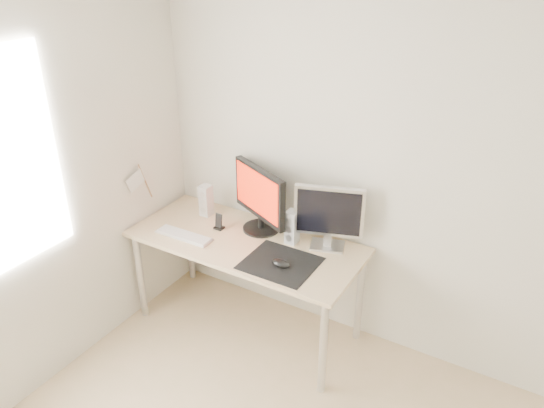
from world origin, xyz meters
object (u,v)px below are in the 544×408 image
at_px(desk, 246,250).
at_px(main_monitor, 260,197).
at_px(mouse, 281,263).
at_px(second_monitor, 329,215).
at_px(speaker_left, 206,200).
at_px(phone_dock, 219,224).
at_px(speaker_right, 292,227).
at_px(keyboard, 184,235).

distance_m(desk, main_monitor, 0.38).
distance_m(mouse, desk, 0.41).
relative_size(second_monitor, speaker_left, 1.87).
relative_size(mouse, phone_dock, 1.04).
height_order(second_monitor, speaker_right, second_monitor).
distance_m(second_monitor, speaker_right, 0.27).
height_order(desk, keyboard, keyboard).
bearing_deg(keyboard, speaker_right, 24.50).
bearing_deg(main_monitor, phone_dock, -152.23).
xyz_separation_m(second_monitor, speaker_right, (-0.23, -0.07, -0.12)).
height_order(mouse, phone_dock, phone_dock).
distance_m(desk, speaker_left, 0.52).
height_order(speaker_right, keyboard, speaker_right).
bearing_deg(keyboard, desk, 23.44).
distance_m(keyboard, phone_dock, 0.26).
height_order(mouse, second_monitor, second_monitor).
relative_size(desk, main_monitor, 3.10).
bearing_deg(mouse, speaker_left, 158.52).
xyz_separation_m(mouse, keyboard, (-0.76, -0.02, -0.02)).
bearing_deg(keyboard, phone_dock, 55.30).
relative_size(second_monitor, speaker_right, 1.87).
xyz_separation_m(main_monitor, second_monitor, (0.50, 0.03, -0.01)).
xyz_separation_m(mouse, main_monitor, (-0.36, 0.33, 0.23)).
bearing_deg(keyboard, speaker_left, 99.40).
relative_size(main_monitor, phone_dock, 4.44).
relative_size(mouse, desk, 0.08).
height_order(second_monitor, keyboard, second_monitor).
bearing_deg(mouse, desk, 156.88).
xyz_separation_m(desk, phone_dock, (-0.25, 0.04, 0.11)).
xyz_separation_m(speaker_right, keyboard, (-0.68, -0.31, -0.11)).
bearing_deg(speaker_left, keyboard, -80.60).
bearing_deg(desk, phone_dock, 170.97).
height_order(mouse, desk, mouse).
bearing_deg(main_monitor, mouse, -42.89).
bearing_deg(speaker_right, desk, -154.07).
height_order(main_monitor, speaker_right, main_monitor).
bearing_deg(desk, speaker_right, 25.93).
xyz_separation_m(speaker_right, phone_dock, (-0.53, -0.10, -0.08)).
distance_m(mouse, keyboard, 0.76).
bearing_deg(main_monitor, keyboard, -139.35).
bearing_deg(mouse, keyboard, -178.84).
distance_m(main_monitor, speaker_right, 0.31).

